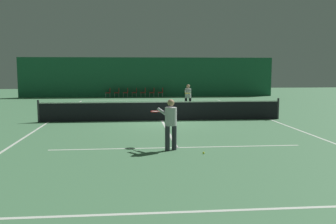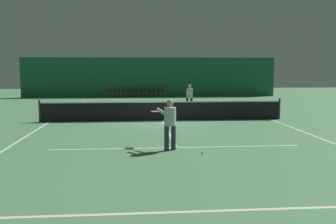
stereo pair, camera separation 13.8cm
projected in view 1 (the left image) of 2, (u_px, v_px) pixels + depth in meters
The scene contains 20 objects.
ground_plane at pixel (162, 121), 18.57m from camera, with size 60.00×60.00×0.00m, color #4C7F56.
backdrop_curtain at pixel (148, 77), 33.90m from camera, with size 23.00×0.12×3.56m.
court_line_baseline_far at pixel (150, 100), 30.33m from camera, with size 11.00×0.10×0.00m.
court_line_baseline_near at pixel (213, 211), 6.80m from camera, with size 11.00×0.10×0.00m.
court_line_service_far at pixel (154, 107), 24.90m from camera, with size 8.25×0.10×0.00m.
court_line_service_near at pixel (177, 148), 12.24m from camera, with size 8.25×0.10×0.00m.
court_line_sideline_left at pixel (48, 122), 18.05m from camera, with size 0.10×23.80×0.00m.
court_line_sideline_right at pixel (269, 119), 19.08m from camera, with size 0.10×23.80×0.00m.
court_line_centre at pixel (162, 120), 18.57m from camera, with size 0.10×12.80×0.00m.
tennis_net at pixel (162, 110), 18.51m from camera, with size 12.00×0.10×1.07m.
player_near at pixel (170, 121), 11.77m from camera, with size 0.90×1.35×1.62m.
player_far at pixel (188, 95), 22.78m from camera, with size 0.58×1.36×1.60m.
courtside_chair_0 at pixel (109, 92), 33.18m from camera, with size 0.44×0.44×0.84m.
courtside_chair_1 at pixel (118, 92), 33.25m from camera, with size 0.44×0.44×0.84m.
courtside_chair_2 at pixel (126, 92), 33.32m from camera, with size 0.44×0.44×0.84m.
courtside_chair_3 at pixel (135, 92), 33.40m from camera, with size 0.44×0.44×0.84m.
courtside_chair_4 at pixel (144, 92), 33.47m from camera, with size 0.44×0.44×0.84m.
courtside_chair_5 at pixel (153, 92), 33.54m from camera, with size 0.44×0.44×0.84m.
courtside_chair_6 at pixel (161, 92), 33.62m from camera, with size 0.44×0.44×0.84m.
tennis_ball at pixel (204, 153), 11.33m from camera, with size 0.07×0.07×0.07m.
Camera 1 is at (-1.42, -18.34, 2.58)m, focal length 40.00 mm.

